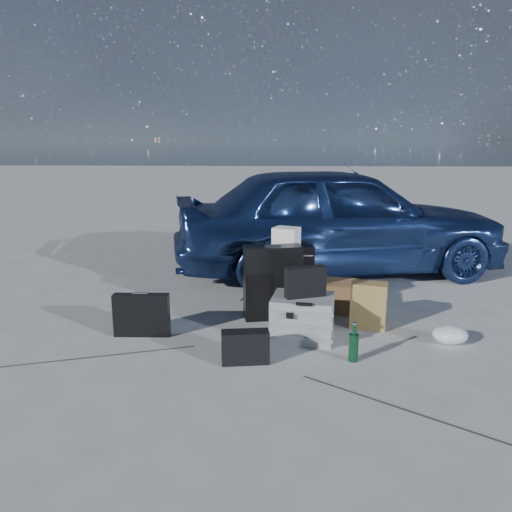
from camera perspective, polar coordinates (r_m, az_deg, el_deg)
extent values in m
plane|color=beige|center=(4.49, 1.85, -9.28)|extent=(60.00, 60.00, 0.00)
imported|color=navy|center=(6.54, 9.33, 4.18)|extent=(4.46, 2.54, 1.43)
cube|color=gray|center=(4.44, 5.34, -6.98)|extent=(0.59, 0.51, 0.38)
cube|color=black|center=(4.33, 5.68, -2.97)|extent=(0.37, 0.21, 0.27)
cube|color=black|center=(4.59, -12.93, -6.59)|extent=(0.50, 0.12, 0.38)
cube|color=black|center=(4.86, 1.91, -3.03)|extent=(0.58, 0.30, 0.72)
cube|color=black|center=(5.14, 3.45, -2.50)|extent=(0.57, 0.29, 0.66)
cube|color=white|center=(5.05, 3.48, 2.18)|extent=(0.30, 0.27, 0.20)
cube|color=black|center=(5.60, 3.32, -2.99)|extent=(0.64, 0.28, 0.32)
cube|color=white|center=(5.55, 3.32, -1.05)|extent=(0.44, 0.34, 0.07)
cube|color=black|center=(5.53, 3.21, -0.41)|extent=(0.28, 0.21, 0.05)
cube|color=olive|center=(4.77, 12.74, -5.51)|extent=(0.36, 0.27, 0.43)
cube|color=olive|center=(5.20, 9.10, -4.50)|extent=(0.47, 0.43, 0.30)
ellipsoid|color=silver|center=(4.65, 21.30, -8.35)|extent=(0.31, 0.27, 0.16)
cube|color=black|center=(3.97, -1.24, -10.36)|extent=(0.39, 0.19, 0.26)
cylinder|color=black|center=(4.06, 11.10, -9.71)|extent=(0.10, 0.10, 0.31)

